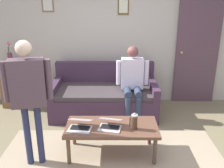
{
  "coord_description": "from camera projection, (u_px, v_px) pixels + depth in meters",
  "views": [
    {
      "loc": [
        -0.02,
        2.75,
        2.07
      ],
      "look_at": [
        0.0,
        -0.87,
        0.8
      ],
      "focal_mm": 40.58,
      "sensor_mm": 36.0,
      "label": 1
    }
  ],
  "objects": [
    {
      "name": "area_rug",
      "position": [
        112.0,
        157.0,
        3.41
      ],
      "size": [
        3.01,
        1.45,
        0.01
      ],
      "primitive_type": "cube",
      "color": "tan",
      "rests_on": "ground_plane"
    },
    {
      "name": "ground_plane",
      "position": [
        112.0,
        164.0,
        3.28
      ],
      "size": [
        7.68,
        7.68,
        0.0
      ],
      "primitive_type": "plane",
      "color": "#7B7052"
    },
    {
      "name": "couch",
      "position": [
        104.0,
        97.0,
        4.64
      ],
      "size": [
        1.86,
        0.95,
        0.88
      ],
      "color": "#3D293D",
      "rests_on": "ground_plane"
    },
    {
      "name": "flower_vase",
      "position": [
        10.0,
        56.0,
        4.72
      ],
      "size": [
        0.09,
        0.09,
        0.41
      ],
      "color": "brown",
      "rests_on": "side_shelf"
    },
    {
      "name": "laptop_center",
      "position": [
        80.0,
        126.0,
        3.28
      ],
      "size": [
        0.33,
        0.31,
        0.15
      ],
      "color": "silver",
      "rests_on": "coffee_table"
    },
    {
      "name": "interior_door",
      "position": [
        197.0,
        52.0,
        4.92
      ],
      "size": [
        0.82,
        0.09,
        2.05
      ],
      "color": "#553D49",
      "rests_on": "ground_plane"
    },
    {
      "name": "person_standing",
      "position": [
        28.0,
        89.0,
        2.98
      ],
      "size": [
        0.57,
        0.26,
        1.61
      ],
      "color": "#2A2F52",
      "rests_on": "ground_plane"
    },
    {
      "name": "laptop_left",
      "position": [
        110.0,
        125.0,
        3.3
      ],
      "size": [
        0.34,
        0.32,
        0.15
      ],
      "color": "silver",
      "rests_on": "coffee_table"
    },
    {
      "name": "person_seated",
      "position": [
        132.0,
        79.0,
        4.28
      ],
      "size": [
        0.55,
        0.51,
        1.28
      ],
      "color": "#2E3951",
      "rests_on": "ground_plane"
    },
    {
      "name": "back_wall",
      "position": [
        112.0,
        35.0,
        4.9
      ],
      "size": [
        7.04,
        0.11,
        2.7
      ],
      "color": "beige",
      "rests_on": "ground_plane"
    },
    {
      "name": "french_press",
      "position": [
        134.0,
        122.0,
        3.25
      ],
      "size": [
        0.1,
        0.08,
        0.23
      ],
      "color": "#4C3323",
      "rests_on": "coffee_table"
    },
    {
      "name": "coffee_table",
      "position": [
        112.0,
        129.0,
        3.38
      ],
      "size": [
        1.22,
        0.58,
        0.43
      ],
      "color": "brown",
      "rests_on": "ground_plane"
    },
    {
      "name": "side_shelf",
      "position": [
        14.0,
        85.0,
        4.91
      ],
      "size": [
        0.42,
        0.32,
        0.85
      ],
      "color": "brown",
      "rests_on": "ground_plane"
    }
  ]
}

